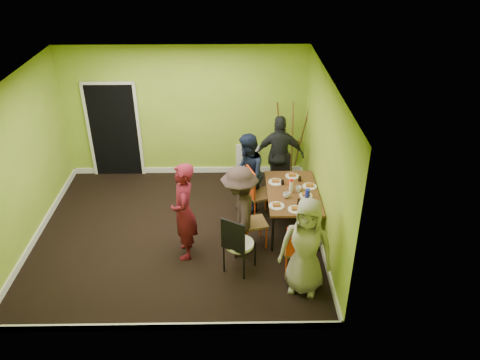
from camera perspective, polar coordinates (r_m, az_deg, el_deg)
The scene contains 28 objects.
ground at distance 8.53m, azimuth -7.47°, elevation -6.42°, with size 5.00×5.00×0.00m, color black.
room_walls at distance 8.02m, azimuth -8.07°, elevation -0.55°, with size 5.04×4.54×2.82m.
dining_table at distance 8.28m, azimuth 6.42°, elevation -1.74°, with size 0.90×1.50×0.75m.
chair_left_far at distance 8.56m, azimuth 2.02°, elevation -1.26°, with size 0.55×0.54×1.04m.
chair_left_near at distance 7.88m, azimuth 1.20°, elevation -4.76°, with size 0.48×0.48×0.96m.
chair_back_end at distance 9.27m, azimuth 5.00°, elevation 1.59°, with size 0.37×0.43×0.89m.
chair_front_end at distance 7.27m, azimuth 7.19°, elevation -8.20°, with size 0.48×0.48×1.00m.
chair_bentwood at distance 7.30m, azimuth -0.34°, elevation -7.60°, with size 0.55×0.56×1.04m.
easel at distance 9.84m, azimuth 6.24°, elevation 4.83°, with size 0.70×0.66×1.75m.
plate_near_left at distance 8.50m, azimuth 4.37°, elevation -0.24°, with size 0.27×0.27×0.01m, color white.
plate_near_right at distance 7.83m, azimuth 4.47°, elevation -3.16°, with size 0.26×0.26×0.01m, color white.
plate_far_back at distance 8.72m, azimuth 6.37°, elevation 0.48°, with size 0.25×0.25×0.01m, color white.
plate_far_front at distance 7.77m, azimuth 6.77°, elevation -3.60°, with size 0.25×0.25×0.01m, color white.
plate_wall_back at distance 8.44m, azimuth 8.48°, elevation -0.77°, with size 0.25×0.25×0.01m, color white.
plate_wall_front at distance 8.16m, azimuth 8.03°, elevation -1.88°, with size 0.23×0.23×0.01m, color white.
thermos at distance 8.17m, azimuth 6.24°, elevation -0.83°, with size 0.07×0.07×0.23m, color white.
blue_bottle at distance 7.99m, azimuth 8.21°, elevation -1.81°, with size 0.08×0.08×0.22m, color #1825B7.
orange_bottle at distance 8.42m, azimuth 5.92°, elevation -0.38°, with size 0.03×0.03×0.08m, color #ED4516.
glass_mid at distance 8.43m, azimuth 5.19°, elevation -0.29°, with size 0.06×0.06×0.09m, color black.
glass_back at distance 8.56m, azimuth 7.29°, elevation 0.14°, with size 0.06×0.06×0.09m, color black.
glass_front at distance 7.90m, azimuth 7.20°, elevation -2.66°, with size 0.06×0.06×0.10m, color black.
cup_a at distance 8.05m, azimuth 5.67°, elevation -1.86°, with size 0.11×0.11×0.09m, color white.
cup_b at distance 8.24m, azimuth 7.15°, elevation -1.11°, with size 0.11×0.11×0.10m, color white.
person_standing at distance 7.55m, azimuth -6.85°, elevation -3.87°, with size 0.62×0.41×1.70m, color #5A0F1B.
person_left_far at distance 8.67m, azimuth 0.88°, elevation 0.72°, with size 0.76×0.59×1.57m, color black.
person_left_near at distance 7.56m, azimuth -0.04°, elevation -3.96°, with size 1.04×0.60×1.61m, color #302320.
person_back_end at distance 9.29m, azimuth 4.85°, elevation 3.02°, with size 0.97×0.40×1.65m, color black.
person_front_end at distance 6.93m, azimuth 8.05°, elevation -8.05°, with size 0.77×0.50×1.58m, color gray.
Camera 1 is at (1.00, -6.80, 5.05)m, focal length 35.00 mm.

